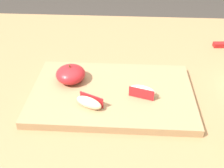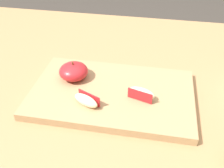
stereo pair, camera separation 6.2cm
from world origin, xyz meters
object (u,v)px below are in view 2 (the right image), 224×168
(cutting_board, at_px, (112,94))
(apple_half_skin_up, at_px, (74,71))
(apple_wedge_back, at_px, (142,93))
(apple_wedge_right, at_px, (86,100))

(cutting_board, xyz_separation_m, apple_half_skin_up, (-0.11, 0.03, 0.03))
(apple_wedge_back, bearing_deg, apple_half_skin_up, 164.56)
(cutting_board, relative_size, apple_wedge_right, 5.97)
(cutting_board, height_order, apple_wedge_right, apple_wedge_right)
(apple_wedge_back, bearing_deg, apple_wedge_right, -158.22)
(apple_half_skin_up, distance_m, apple_wedge_back, 0.18)
(cutting_board, xyz_separation_m, apple_wedge_back, (0.07, -0.01, 0.02))
(cutting_board, distance_m, apple_half_skin_up, 0.11)
(cutting_board, bearing_deg, apple_half_skin_up, 161.78)
(cutting_board, relative_size, apple_half_skin_up, 5.30)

